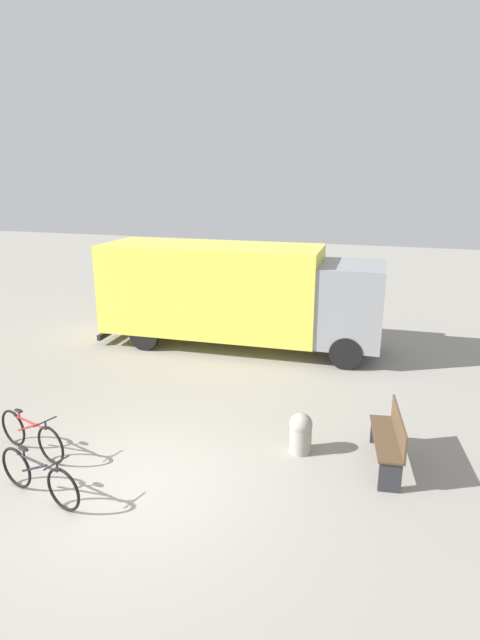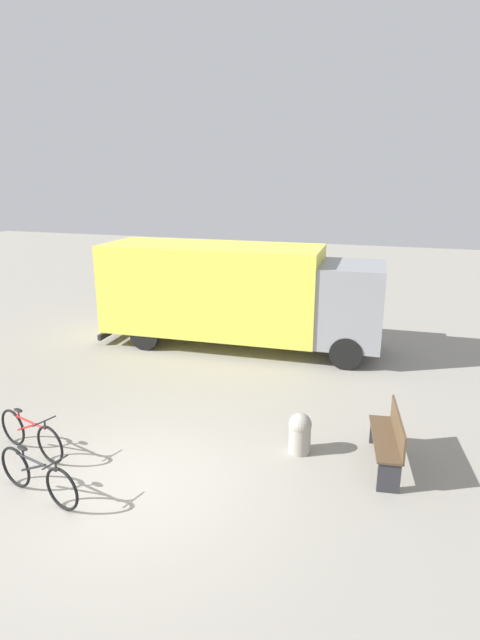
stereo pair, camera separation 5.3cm
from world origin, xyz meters
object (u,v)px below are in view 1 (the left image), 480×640
bicycle_near (31,435)px  park_bench (391,438)px  bicycle_middle (39,477)px  bollard_near_bench (301,432)px  delivery_truck (236,292)px

bicycle_near → park_bench: bearing=30.4°
bicycle_middle → bollard_near_bench: 4.23m
delivery_truck → bicycle_near: delivery_truck is taller
bicycle_middle → bollard_near_bench: bicycle_middle is taller
bollard_near_bench → bicycle_near: bearing=-161.2°
bicycle_near → bollard_near_bench: size_ratio=2.32×
park_bench → bicycle_middle: size_ratio=0.94×
park_bench → bicycle_middle: park_bench is taller
bicycle_near → bicycle_middle: (0.97, -0.99, 0.00)m
delivery_truck → bicycle_near: bearing=-105.8°
bicycle_middle → bollard_near_bench: size_ratio=2.35×
bicycle_near → bicycle_middle: same height
park_bench → bicycle_near: size_ratio=0.95×
park_bench → delivery_truck: bearing=32.4°
bicycle_near → bicycle_middle: size_ratio=0.99×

